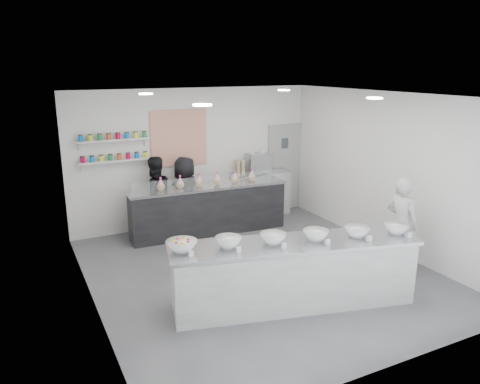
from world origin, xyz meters
name	(u,v)px	position (x,y,z in m)	size (l,w,h in m)	color
floor	(259,272)	(0.00, 0.00, 0.00)	(6.00, 6.00, 0.00)	#515156
ceiling	(261,96)	(0.00, 0.00, 3.00)	(6.00, 6.00, 0.00)	white
back_wall	(194,157)	(0.00, 3.00, 1.50)	(5.50, 5.50, 0.00)	white
left_wall	(88,211)	(-2.75, 0.00, 1.50)	(6.00, 6.00, 0.00)	white
right_wall	(387,172)	(2.75, 0.00, 1.50)	(6.00, 6.00, 0.00)	white
back_door	(284,168)	(2.30, 2.97, 1.05)	(0.88, 0.04, 2.10)	#9B9B98
pattern_panel	(179,138)	(-0.35, 2.98, 1.95)	(1.25, 0.03, 1.20)	#DE4C21
jar_shelf_lower	(115,161)	(-1.75, 2.90, 1.60)	(1.45, 0.22, 0.04)	silver
jar_shelf_upper	(113,140)	(-1.75, 2.90, 2.02)	(1.45, 0.22, 0.04)	silver
preserve_jars	(114,147)	(-1.75, 2.88, 1.88)	(1.45, 0.10, 0.56)	#CE0042
downlight_0	(202,105)	(-1.40, -1.00, 2.98)	(0.24, 0.24, 0.02)	white
downlight_1	(375,98)	(1.40, -1.00, 2.98)	(0.24, 0.24, 0.02)	white
downlight_2	(146,94)	(-1.40, 1.60, 2.98)	(0.24, 0.24, 0.02)	white
downlight_3	(284,90)	(1.40, 1.60, 2.98)	(0.24, 0.24, 0.02)	white
prep_counter	(294,273)	(-0.10, -1.21, 0.50)	(3.65, 0.83, 1.00)	#A0A09C
back_bar	(209,210)	(-0.01, 2.20, 0.52)	(3.34, 0.61, 1.04)	black
sneeze_guard	(213,182)	(-0.03, 1.91, 1.18)	(3.29, 0.01, 0.28)	white
espresso_ledge	(260,194)	(1.55, 2.78, 0.53)	(1.43, 0.46, 1.06)	#A0A09C
espresso_machine	(258,163)	(1.47, 2.78, 1.27)	(0.54, 0.37, 0.41)	#93969E
cup_stacks	(239,167)	(1.00, 2.78, 1.23)	(0.24, 0.24, 0.32)	tan
prep_bowls	(295,237)	(-0.10, -1.21, 1.07)	(3.63, 0.48, 0.15)	white
label_cards	(322,250)	(0.03, -1.70, 1.03)	(3.31, 0.04, 0.07)	white
cookie_bags	(208,179)	(-0.01, 2.20, 1.18)	(2.16, 0.16, 0.28)	pink
woman_prep	(401,225)	(2.19, -1.01, 0.84)	(0.61, 0.40, 1.68)	silver
staff_left	(155,196)	(-1.05, 2.60, 0.84)	(0.81, 0.63, 1.67)	black
staff_right	(185,194)	(-0.38, 2.60, 0.81)	(0.79, 0.51, 1.61)	black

